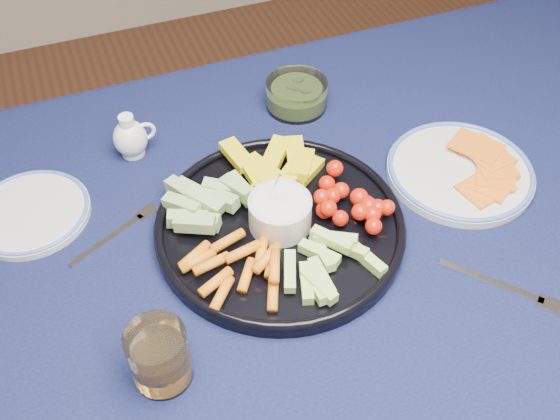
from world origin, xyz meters
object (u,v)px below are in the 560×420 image
object	(u,v)px
crudite_platter	(278,222)
cheese_plate	(460,169)
side_plate_extra	(30,212)
pickle_bowl	(297,96)
creamer_pitcher	(131,138)
dining_table	(339,284)
juice_tumbler	(160,358)

from	to	relation	value
crudite_platter	cheese_plate	world-z (taller)	crudite_platter
cheese_plate	side_plate_extra	world-z (taller)	cheese_plate
pickle_bowl	creamer_pitcher	bearing A→B (deg)	-176.49
creamer_pitcher	cheese_plate	distance (m)	0.55
crudite_platter	creamer_pitcher	distance (m)	0.31
dining_table	pickle_bowl	distance (m)	0.37
dining_table	creamer_pitcher	bearing A→B (deg)	126.81
crudite_platter	creamer_pitcher	world-z (taller)	crudite_platter
crudite_platter	pickle_bowl	xyz separation A→B (m)	(0.14, 0.28, 0.00)
creamer_pitcher	side_plate_extra	xyz separation A→B (m)	(-0.18, -0.09, -0.03)
side_plate_extra	cheese_plate	bearing A→B (deg)	-13.78
pickle_bowl	cheese_plate	world-z (taller)	pickle_bowl
juice_tumbler	side_plate_extra	bearing A→B (deg)	110.36
juice_tumbler	cheese_plate	bearing A→B (deg)	17.76
pickle_bowl	juice_tumbler	xyz separation A→B (m)	(-0.36, -0.44, 0.02)
pickle_bowl	juice_tumbler	size ratio (longest dim) A/B	1.26
juice_tumbler	creamer_pitcher	bearing A→B (deg)	82.65
creamer_pitcher	dining_table	bearing A→B (deg)	-53.19
dining_table	juice_tumbler	size ratio (longest dim) A/B	18.66
cheese_plate	side_plate_extra	xyz separation A→B (m)	(-0.67, 0.16, -0.00)
crudite_platter	pickle_bowl	distance (m)	0.31
dining_table	creamer_pitcher	size ratio (longest dim) A/B	20.81
dining_table	juice_tumbler	xyz separation A→B (m)	(-0.30, -0.10, 0.13)
crudite_platter	side_plate_extra	world-z (taller)	crudite_platter
pickle_bowl	cheese_plate	distance (m)	0.33
dining_table	cheese_plate	world-z (taller)	cheese_plate
creamer_pitcher	juice_tumbler	distance (m)	0.43
cheese_plate	juice_tumbler	size ratio (longest dim) A/B	2.70
dining_table	juice_tumbler	bearing A→B (deg)	-161.34
pickle_bowl	dining_table	bearing A→B (deg)	-100.97
side_plate_extra	dining_table	bearing A→B (deg)	-29.41
side_plate_extra	juice_tumbler	bearing A→B (deg)	-69.64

